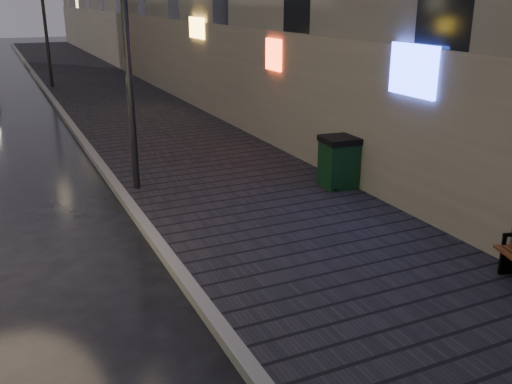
# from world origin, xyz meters

# --- Properties ---
(ground) EXTENTS (120.00, 120.00, 0.00)m
(ground) POSITION_xyz_m (0.00, 0.00, 0.00)
(ground) COLOR black
(ground) RESTS_ON ground
(sidewalk) EXTENTS (4.60, 58.00, 0.15)m
(sidewalk) POSITION_xyz_m (3.90, 21.00, 0.07)
(sidewalk) COLOR black
(sidewalk) RESTS_ON ground
(curb) EXTENTS (0.20, 58.00, 0.15)m
(curb) POSITION_xyz_m (1.50, 21.00, 0.07)
(curb) COLOR slate
(curb) RESTS_ON ground
(lamp_near) EXTENTS (0.36, 0.36, 5.28)m
(lamp_near) POSITION_xyz_m (1.85, 6.00, 3.49)
(lamp_near) COLOR black
(lamp_near) RESTS_ON sidewalk
(lamp_far) EXTENTS (0.36, 0.36, 5.28)m
(lamp_far) POSITION_xyz_m (1.85, 22.00, 3.49)
(lamp_far) COLOR black
(lamp_far) RESTS_ON sidewalk
(trash_bin) EXTENTS (0.78, 0.78, 1.10)m
(trash_bin) POSITION_xyz_m (5.80, 4.27, 0.71)
(trash_bin) COLOR black
(trash_bin) RESTS_ON sidewalk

